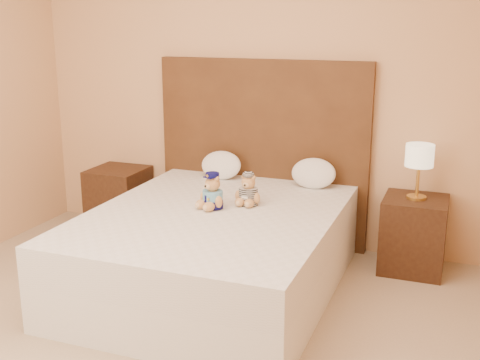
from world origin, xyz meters
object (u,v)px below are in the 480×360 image
Objects in this scene: teddy_prisoner at (248,189)px; pillow_right at (314,172)px; nightstand_right at (413,234)px; lamp at (419,158)px; nightstand_left at (119,199)px; pillow_left at (221,164)px; teddy_police at (213,191)px; bed at (214,250)px.

pillow_right is (0.31, 0.60, 0.01)m from teddy_prisoner.
lamp reaches higher than nightstand_right.
lamp is 0.79m from pillow_right.
teddy_prisoner is (1.41, -0.57, 0.39)m from nightstand_left.
lamp is at bearing -1.12° from pillow_left.
nightstand_left is at bearing 180.00° from lamp.
pillow_right is (0.51, 0.76, -0.00)m from teddy_police.
bed is at bearing -32.62° from nightstand_left.
bed is 3.64× the size of nightstand_right.
pillow_left is (-0.29, 0.83, 0.39)m from bed.
nightstand_left and nightstand_right have the same top height.
bed is 5.80× the size of pillow_right.
nightstand_left is (-1.25, 0.80, -0.00)m from bed.
teddy_prisoner is at bearing 63.58° from teddy_police.
nightstand_left is at bearing 162.34° from teddy_prisoner.
nightstand_left is 1.00× the size of nightstand_right.
pillow_left is at bearing 109.19° from bed.
nightstand_left is 1.04m from pillow_left.
pillow_right is (1.73, 0.03, 0.40)m from nightstand_left.
bed is 5.90× the size of pillow_left.
pillow_right reaches higher than nightstand_left.
nightstand_left is 1.38× the size of lamp.
teddy_police is (-0.04, 0.07, 0.40)m from bed.
nightstand_right is 1.53m from teddy_police.
nightstand_left is 1.47m from teddy_police.
bed is 9.05× the size of teddy_prisoner.
nightstand_left is 2.49× the size of teddy_prisoner.
pillow_right reaches higher than bed.
bed is at bearing -119.95° from pillow_right.
pillow_left is at bearing 1.79° from nightstand_left.
pillow_right is at bearing 66.33° from teddy_prisoner.
lamp reaches higher than nightstand_left.
teddy_police is at bearing -150.51° from nightstand_right.
lamp is at bearing 32.62° from bed.
teddy_police is 0.92m from pillow_right.
pillow_left is (-0.45, 0.60, 0.01)m from teddy_prisoner.
pillow_right is at bearing 0.00° from pillow_left.
pillow_left is (-1.54, 0.03, -0.18)m from lamp.
nightstand_left is at bearing 147.38° from bed.
pillow_left reaches higher than nightstand_left.
nightstand_right is at bearing 0.00° from nightstand_left.
lamp is at bearing 54.15° from teddy_police.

